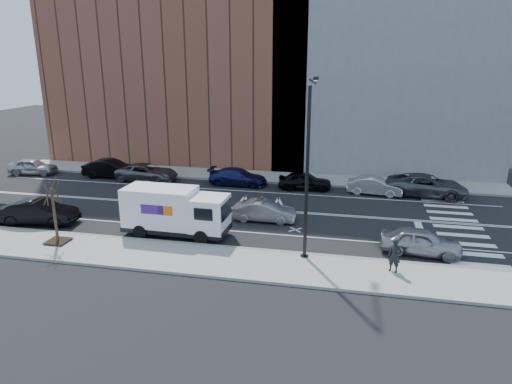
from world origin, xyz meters
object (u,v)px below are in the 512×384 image
at_px(driving_sedan, 264,211).
at_px(far_parked_b, 111,169).
at_px(far_parked_a, 33,167).
at_px(fedex_van, 175,211).
at_px(near_parked_front, 421,241).
at_px(pedestrian, 395,256).

bearing_deg(driving_sedan, far_parked_b, 61.05).
distance_m(far_parked_a, far_parked_b, 7.56).
height_order(fedex_van, far_parked_a, fedex_van).
relative_size(far_parked_b, near_parked_front, 1.15).
bearing_deg(driving_sedan, fedex_van, 125.36).
bearing_deg(fedex_van, far_parked_b, 134.02).
bearing_deg(fedex_van, near_parked_front, 2.17).
bearing_deg(fedex_van, far_parked_a, 149.93).
height_order(far_parked_a, pedestrian, pedestrian).
distance_m(far_parked_b, driving_sedan, 17.40).
relative_size(fedex_van, near_parked_front, 1.50).
height_order(driving_sedan, pedestrian, pedestrian).
xyz_separation_m(far_parked_b, pedestrian, (23.09, -14.28, 0.20)).
xyz_separation_m(fedex_van, far_parked_b, (-10.65, 11.62, -0.72)).
distance_m(fedex_van, far_parked_b, 15.78).
height_order(fedex_van, driving_sedan, fedex_van).
xyz_separation_m(far_parked_b, near_parked_front, (24.70, -11.46, -0.08)).
xyz_separation_m(driving_sedan, near_parked_front, (9.31, -3.35, 0.05)).
relative_size(near_parked_front, pedestrian, 2.50).
distance_m(far_parked_a, pedestrian, 33.62).
relative_size(far_parked_a, far_parked_b, 0.87).
height_order(fedex_van, far_parked_b, fedex_van).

